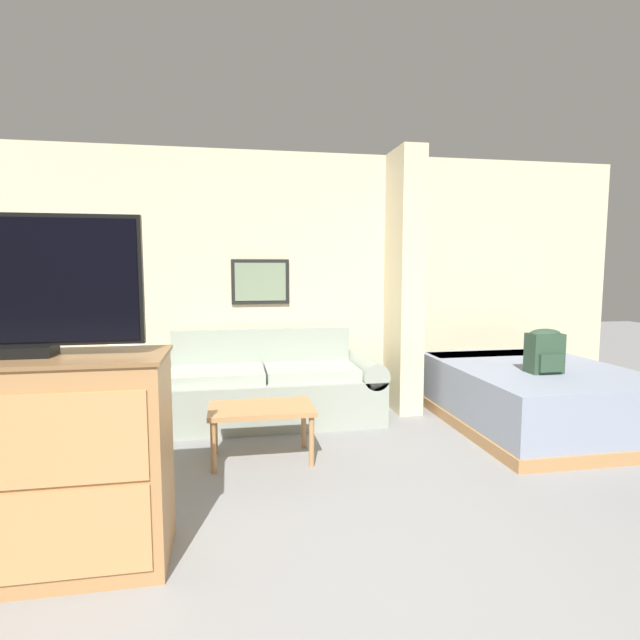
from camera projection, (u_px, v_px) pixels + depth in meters
name	position (u px, v px, depth m)	size (l,w,h in m)	color
wall_back	(287.00, 282.00, 5.15)	(7.31, 0.16, 2.60)	beige
wall_partition_pillar	(404.00, 282.00, 5.02)	(0.24, 0.56, 2.60)	beige
couch	(264.00, 388.00, 4.73)	(2.20, 0.84, 0.85)	#99A393
coffee_table	(261.00, 413.00, 3.75)	(0.78, 0.47, 0.41)	#B27F4C
side_table	(126.00, 380.00, 4.46)	(0.38, 0.38, 0.56)	#B27F4C
table_lamp	(124.00, 338.00, 4.42)	(0.34, 0.34, 0.39)	tan
tv_dresser	(33.00, 465.00, 2.36)	(1.25, 0.51, 1.04)	#B27F4C
tv	(22.00, 285.00, 2.27)	(1.05, 0.16, 0.65)	black
bed	(534.00, 395.00, 4.58)	(1.55, 1.96, 0.55)	#B27F4C
backpack	(545.00, 350.00, 4.26)	(0.28, 0.20, 0.38)	#2D4733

